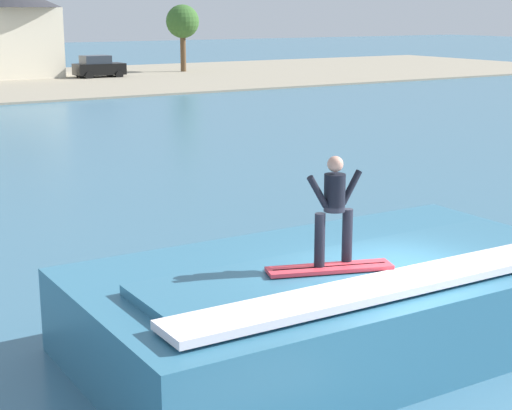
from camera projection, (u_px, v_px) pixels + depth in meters
name	position (u px, v px, depth m)	size (l,w,h in m)	color
ground_plane	(392.00, 367.00, 12.51)	(260.00, 260.00, 0.00)	#3B6A85
wave_crest	(340.00, 302.00, 13.22)	(8.44, 4.56, 1.54)	teal
surfboard	(330.00, 268.00, 12.22)	(1.95, 1.00, 0.06)	#D8333F
surfer	(334.00, 205.00, 12.12)	(0.99, 0.32, 1.66)	black
car_far_shore	(98.00, 67.00, 65.20)	(3.92, 2.25, 1.86)	black
house_gabled_white	(12.00, 27.00, 64.45)	(7.97, 7.97, 7.32)	beige
tree_tall_bare	(183.00, 22.00, 70.53)	(2.87, 2.87, 5.87)	brown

